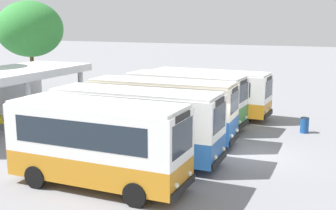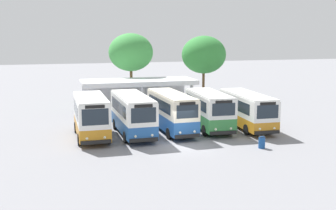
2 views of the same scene
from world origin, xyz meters
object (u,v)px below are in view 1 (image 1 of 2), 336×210
city_bus_fourth_amber (185,98)px  litter_bin_apron (304,125)px  city_bus_fifth_blue (209,91)px  waiting_chair_second_from_end (9,118)px  city_bus_nearest_orange (98,141)px  waiting_chair_end_by_column (1,121)px  city_bus_middle_cream (161,108)px  city_bus_second_in_row (136,122)px  waiting_chair_middle_seat (19,116)px

city_bus_fourth_amber → litter_bin_apron: (1.49, -6.79, -1.33)m
city_bus_fifth_blue → waiting_chair_second_from_end: 12.76m
city_bus_nearest_orange → waiting_chair_second_from_end: size_ratio=8.26×
city_bus_nearest_orange → city_bus_fifth_blue: bearing=-0.5°
city_bus_fifth_blue → waiting_chair_end_by_column: bearing=129.0°
city_bus_middle_cream → litter_bin_apron: size_ratio=8.90×
city_bus_second_in_row → city_bus_fifth_blue: city_bus_second_in_row is taller
city_bus_nearest_orange → waiting_chair_end_by_column: size_ratio=8.26×
waiting_chair_second_from_end → litter_bin_apron: 17.53m
city_bus_nearest_orange → waiting_chair_end_by_column: bearing=62.4°
city_bus_nearest_orange → city_bus_second_in_row: city_bus_nearest_orange is taller
city_bus_nearest_orange → city_bus_second_in_row: (3.37, 0.15, -0.02)m
city_bus_fifth_blue → litter_bin_apron: size_ratio=9.00×
litter_bin_apron → city_bus_second_in_row: bearing=141.3°
city_bus_nearest_orange → waiting_chair_end_by_column: (5.27, 10.07, -1.32)m
city_bus_fifth_blue → waiting_chair_end_by_column: (-8.23, 10.18, -1.18)m
city_bus_middle_cream → waiting_chair_middle_seat: 9.77m
city_bus_second_in_row → waiting_chair_second_from_end: size_ratio=9.34×
waiting_chair_second_from_end → waiting_chair_middle_seat: size_ratio=1.00×
city_bus_second_in_row → city_bus_fifth_blue: 10.13m
city_bus_fourth_amber → city_bus_nearest_orange: bearing=-178.1°
litter_bin_apron → city_bus_nearest_orange: bearing=150.9°
city_bus_nearest_orange → waiting_chair_middle_seat: (6.73, 10.05, -1.32)m
waiting_chair_end_by_column → city_bus_middle_cream: bearing=-81.3°
city_bus_nearest_orange → waiting_chair_second_from_end: (6.00, 10.14, -1.32)m
city_bus_nearest_orange → city_bus_fourth_amber: bearing=1.9°
city_bus_fourth_amber → waiting_chair_second_from_end: 10.72m
city_bus_nearest_orange → city_bus_middle_cream: 6.76m
waiting_chair_second_from_end → waiting_chair_middle_seat: bearing=-7.1°
city_bus_middle_cream → waiting_chair_second_from_end: bearing=94.4°
city_bus_fifth_blue → city_bus_fourth_amber: bearing=172.5°
city_bus_fifth_blue → city_bus_second_in_row: bearing=178.5°
city_bus_middle_cream → city_bus_fourth_amber: 3.37m
city_bus_middle_cream → waiting_chair_end_by_column: size_ratio=9.31×
litter_bin_apron → city_bus_middle_cream: bearing=125.5°
city_bus_nearest_orange → litter_bin_apron: bearing=-29.1°
city_bus_nearest_orange → city_bus_second_in_row: bearing=2.5°
city_bus_second_in_row → city_bus_fourth_amber: size_ratio=1.09×
city_bus_middle_cream → waiting_chair_middle_seat: size_ratio=9.31×
city_bus_nearest_orange → city_bus_fourth_amber: (10.12, 0.33, -0.06)m
city_bus_second_in_row → waiting_chair_end_by_column: 10.18m
city_bus_fourth_amber → waiting_chair_second_from_end: city_bus_fourth_amber is taller
city_bus_second_in_row → waiting_chair_end_by_column: bearing=79.2°
city_bus_second_in_row → city_bus_fourth_amber: bearing=1.6°
city_bus_fifth_blue → waiting_chair_second_from_end: city_bus_fifth_blue is taller
city_bus_second_in_row → waiting_chair_second_from_end: bearing=75.3°
city_bus_nearest_orange → waiting_chair_second_from_end: city_bus_nearest_orange is taller
city_bus_nearest_orange → litter_bin_apron: (11.61, -6.46, -1.39)m
waiting_chair_middle_seat → city_bus_middle_cream: bearing=-89.9°
waiting_chair_second_from_end → city_bus_nearest_orange: bearing=-120.6°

